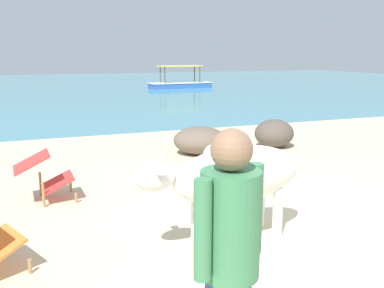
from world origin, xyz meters
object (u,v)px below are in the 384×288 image
cow (234,176)px  deck_chair_near (45,173)px  person_standing (230,253)px  boat_blue (180,83)px

cow → deck_chair_near: bearing=-55.4°
person_standing → boat_blue: size_ratio=0.44×
cow → boat_blue: 20.97m
cow → person_standing: (-1.03, -2.00, 0.23)m
deck_chair_near → cow: bearing=-50.6°
person_standing → boat_blue: (7.45, 21.96, -0.70)m
cow → person_standing: bearing=55.9°
deck_chair_near → person_standing: (0.80, -4.07, 0.56)m
cow → deck_chair_near: size_ratio=2.48×
person_standing → cow: bearing=-51.3°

